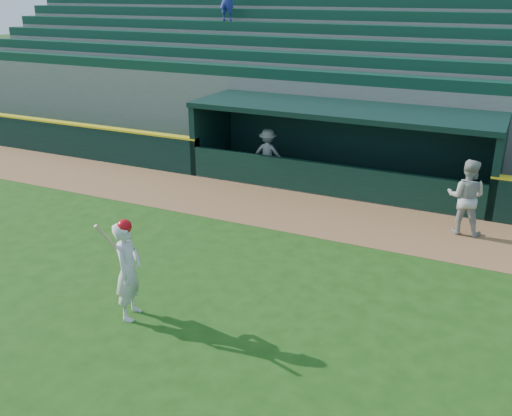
# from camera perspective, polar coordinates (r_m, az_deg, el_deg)

# --- Properties ---
(ground) EXTENTS (120.00, 120.00, 0.00)m
(ground) POSITION_cam_1_polar(r_m,az_deg,el_deg) (11.88, -3.37, -8.39)
(ground) COLOR #1D4511
(ground) RESTS_ON ground
(warning_track) EXTENTS (40.00, 3.00, 0.01)m
(warning_track) POSITION_cam_1_polar(r_m,az_deg,el_deg) (15.92, 5.13, -0.48)
(warning_track) COLOR brown
(warning_track) RESTS_ON ground
(field_wall_left) EXTENTS (15.50, 0.30, 1.20)m
(field_wall_left) POSITION_cam_1_polar(r_m,az_deg,el_deg) (23.87, -22.11, 6.89)
(field_wall_left) COLOR black
(field_wall_left) RESTS_ON ground
(wall_stripe_left) EXTENTS (15.50, 0.32, 0.06)m
(wall_stripe_left) POSITION_cam_1_polar(r_m,az_deg,el_deg) (23.73, -22.32, 8.36)
(wall_stripe_left) COLOR yellow
(wall_stripe_left) RESTS_ON field_wall_left
(dugout_player_front) EXTENTS (0.96, 0.75, 1.95)m
(dugout_player_front) POSITION_cam_1_polar(r_m,az_deg,el_deg) (15.16, 20.28, 1.04)
(dugout_player_front) COLOR #A2A29D
(dugout_player_front) RESTS_ON ground
(dugout_player_inside) EXTENTS (1.10, 0.72, 1.60)m
(dugout_player_inside) POSITION_cam_1_polar(r_m,az_deg,el_deg) (18.71, 1.19, 5.49)
(dugout_player_inside) COLOR #A9AAA4
(dugout_player_inside) RESTS_ON ground
(dugout) EXTENTS (9.40, 2.80, 2.46)m
(dugout) POSITION_cam_1_polar(r_m,az_deg,el_deg) (18.31, 8.73, 6.71)
(dugout) COLOR slate
(dugout) RESTS_ON ground
(stands) EXTENTS (34.50, 6.25, 7.62)m
(stands) POSITION_cam_1_polar(r_m,az_deg,el_deg) (22.43, 12.51, 11.81)
(stands) COLOR slate
(stands) RESTS_ON ground
(batter_at_plate) EXTENTS (0.63, 0.85, 2.00)m
(batter_at_plate) POSITION_cam_1_polar(r_m,az_deg,el_deg) (10.86, -12.67, -5.99)
(batter_at_plate) COLOR silver
(batter_at_plate) RESTS_ON ground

